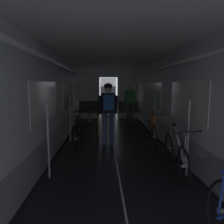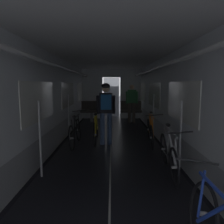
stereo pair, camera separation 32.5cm
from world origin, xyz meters
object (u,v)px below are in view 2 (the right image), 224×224
at_px(bench_seat_far_left, 93,109).
at_px(person_standing_near_bench, 133,101).
at_px(bicycle_black, 76,132).
at_px(bicycle_yellow_in_aisle, 97,129).
at_px(person_cyclist_aisle, 107,107).
at_px(bicycle_orange, 151,131).
at_px(bench_seat_far_right, 132,109).
at_px(bicycle_silver, 170,154).

relative_size(bench_seat_far_left, person_standing_near_bench, 0.58).
distance_m(bicycle_black, bicycle_yellow_in_aisle, 0.66).
height_order(bicycle_black, person_cyclist_aisle, person_cyclist_aisle).
height_order(bicycle_orange, bicycle_black, same).
bearing_deg(bench_seat_far_right, bench_seat_far_left, 180.00).
bearing_deg(person_standing_near_bench, bicycle_black, -117.92).
relative_size(bicycle_orange, person_standing_near_bench, 1.00).
xyz_separation_m(bench_seat_far_right, bicycle_silver, (0.21, -5.85, -0.19)).
distance_m(bench_seat_far_right, bicycle_orange, 3.86).
height_order(bicycle_orange, person_standing_near_bench, person_standing_near_bench).
bearing_deg(bench_seat_far_right, bicycle_black, -115.57).
distance_m(bench_seat_far_right, person_cyclist_aisle, 3.99).
height_order(bicycle_yellow_in_aisle, person_standing_near_bench, person_standing_near_bench).
xyz_separation_m(bicycle_yellow_in_aisle, person_standing_near_bench, (1.35, 3.18, 0.59)).
bearing_deg(bicycle_orange, bench_seat_far_right, 93.20).
xyz_separation_m(bicycle_orange, person_standing_near_bench, (-0.21, 3.47, 0.59)).
relative_size(bicycle_yellow_in_aisle, person_standing_near_bench, 1.00).
bearing_deg(bench_seat_far_left, bicycle_silver, -71.08).
bearing_deg(bicycle_yellow_in_aisle, person_standing_near_bench, 67.03).
bearing_deg(bicycle_silver, bicycle_orange, 89.72).
height_order(bench_seat_far_right, bicycle_orange, bench_seat_far_right).
bearing_deg(bicycle_orange, person_cyclist_aisle, 178.63).
relative_size(bicycle_silver, bicycle_orange, 1.00).
height_order(bicycle_silver, bicycle_orange, same).
bearing_deg(bicycle_black, bicycle_yellow_in_aisle, 35.41).
bearing_deg(person_standing_near_bench, person_cyclist_aisle, -106.80).
bearing_deg(bench_seat_far_right, person_standing_near_bench, -89.59).
relative_size(person_cyclist_aisle, bicycle_yellow_in_aisle, 1.02).
bearing_deg(bicycle_yellow_in_aisle, bicycle_silver, -56.02).
distance_m(bench_seat_far_right, person_standing_near_bench, 0.55).
height_order(bicycle_black, person_standing_near_bench, person_standing_near_bench).
distance_m(bench_seat_far_left, bicycle_silver, 6.19).
xyz_separation_m(person_cyclist_aisle, person_standing_near_bench, (1.04, 3.44, -0.10)).
height_order(bench_seat_far_left, person_standing_near_bench, person_standing_near_bench).
height_order(bench_seat_far_left, bicycle_silver, bench_seat_far_left).
xyz_separation_m(person_cyclist_aisle, bicycle_yellow_in_aisle, (-0.31, 0.27, -0.69)).
distance_m(person_cyclist_aisle, person_standing_near_bench, 3.60).
relative_size(bicycle_black, person_standing_near_bench, 1.00).
bearing_deg(bicycle_yellow_in_aisle, bench_seat_far_left, 97.33).
distance_m(bench_seat_far_left, bicycle_black, 3.94).
bearing_deg(bicycle_silver, bicycle_black, 137.50).
bearing_deg(person_cyclist_aisle, bench_seat_far_right, 74.81).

